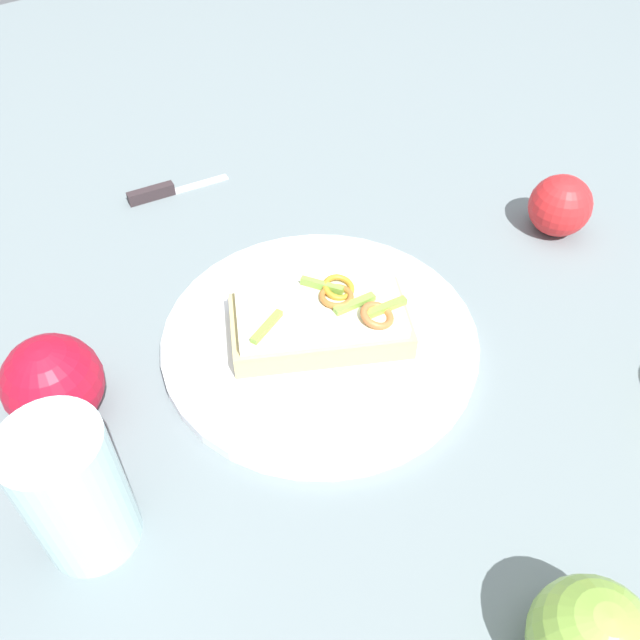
% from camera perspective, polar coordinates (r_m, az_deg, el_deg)
% --- Properties ---
extents(ground_plane, '(2.00, 2.00, 0.00)m').
position_cam_1_polar(ground_plane, '(0.63, -0.00, -2.01)').
color(ground_plane, slate).
rests_on(ground_plane, ground).
extents(plate, '(0.30, 0.30, 0.01)m').
position_cam_1_polar(plate, '(0.63, -0.00, -1.64)').
color(plate, white).
rests_on(plate, ground_plane).
extents(sandwich, '(0.15, 0.18, 0.05)m').
position_cam_1_polar(sandwich, '(0.61, 0.11, -0.08)').
color(sandwich, tan).
rests_on(sandwich, plate).
extents(apple_0, '(0.11, 0.11, 0.08)m').
position_cam_1_polar(apple_0, '(0.59, -22.00, -5.03)').
color(apple_0, '#AA0E24').
rests_on(apple_0, ground_plane).
extents(apple_1, '(0.09, 0.09, 0.07)m').
position_cam_1_polar(apple_1, '(0.78, 19.96, 9.23)').
color(apple_1, red).
rests_on(apple_1, ground_plane).
extents(drinking_glass, '(0.07, 0.07, 0.12)m').
position_cam_1_polar(drinking_glass, '(0.50, -20.45, -13.65)').
color(drinking_glass, silver).
rests_on(drinking_glass, ground_plane).
extents(knife, '(0.03, 0.12, 0.01)m').
position_cam_1_polar(knife, '(0.83, -13.35, 10.74)').
color(knife, silver).
rests_on(knife, ground_plane).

